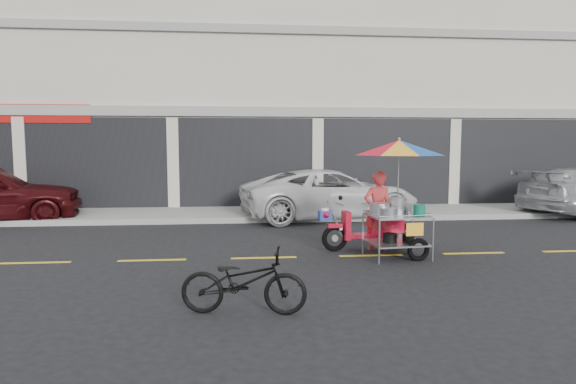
{
  "coord_description": "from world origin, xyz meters",
  "views": [
    {
      "loc": [
        -2.37,
        -8.63,
        2.04
      ],
      "look_at": [
        -1.5,
        0.6,
        1.15
      ],
      "focal_mm": 30.0,
      "sensor_mm": 36.0,
      "label": 1
    }
  ],
  "objects": [
    {
      "name": "shophouse_block",
      "position": [
        2.82,
        10.59,
        4.24
      ],
      "size": [
        36.0,
        8.11,
        10.4
      ],
      "color": "beige",
      "rests_on": "ground"
    },
    {
      "name": "centerline",
      "position": [
        0.0,
        0.0,
        0.0
      ],
      "size": [
        42.0,
        0.1,
        0.01
      ],
      "primitive_type": "cube",
      "color": "gold",
      "rests_on": "ground"
    },
    {
      "name": "sidewalk",
      "position": [
        0.0,
        5.5,
        0.07
      ],
      "size": [
        45.0,
        3.0,
        0.15
      ],
      "primitive_type": "cube",
      "color": "gray",
      "rests_on": "ground"
    },
    {
      "name": "food_vendor_rig",
      "position": [
        0.37,
        0.11,
        1.38
      ],
      "size": [
        2.31,
        1.84,
        2.2
      ],
      "rotation": [
        0.0,
        0.0,
        0.1
      ],
      "color": "black",
      "rests_on": "ground"
    },
    {
      "name": "near_bicycle",
      "position": [
        -2.37,
        -2.91,
        0.4
      ],
      "size": [
        1.6,
        0.76,
        0.81
      ],
      "primitive_type": "imported",
      "rotation": [
        0.0,
        0.0,
        1.42
      ],
      "color": "black",
      "rests_on": "ground"
    },
    {
      "name": "white_pickup",
      "position": [
        0.07,
        4.7,
        0.69
      ],
      "size": [
        5.34,
        3.21,
        1.39
      ],
      "primitive_type": "imported",
      "rotation": [
        0.0,
        0.0,
        1.76
      ],
      "color": "silver",
      "rests_on": "ground"
    },
    {
      "name": "ground",
      "position": [
        0.0,
        0.0,
        0.0
      ],
      "size": [
        90.0,
        90.0,
        0.0
      ],
      "primitive_type": "plane",
      "color": "black"
    }
  ]
}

